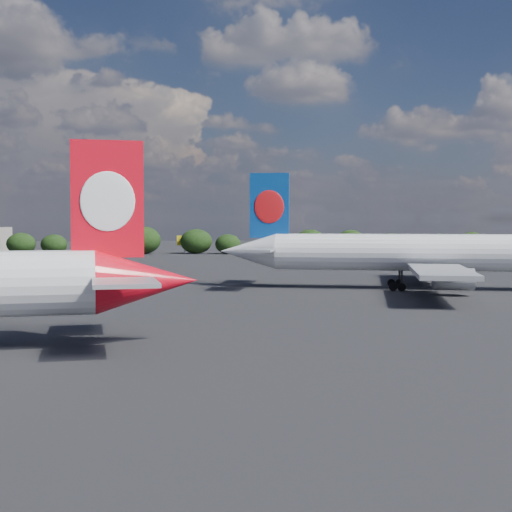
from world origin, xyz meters
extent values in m
plane|color=black|center=(0.00, 60.00, 0.00)|extent=(500.00, 500.00, 0.00)
cone|color=red|center=(7.71, 21.26, 5.42)|extent=(9.28, 6.47, 5.42)
cube|color=red|center=(4.48, 20.85, 12.36)|extent=(5.98, 1.29, 9.76)
ellipsoid|color=white|center=(4.52, 20.53, 12.16)|extent=(4.54, 0.79, 4.99)
ellipsoid|color=white|center=(4.44, 21.18, 12.16)|extent=(4.54, 0.79, 4.99)
cube|color=#97989E|center=(6.30, 15.07, 5.85)|extent=(5.66, 7.06, 0.33)
cube|color=#97989E|center=(4.81, 26.90, 5.85)|extent=(5.66, 7.06, 0.33)
cylinder|color=white|center=(46.07, 65.01, 5.61)|extent=(42.66, 16.22, 5.61)
cone|color=white|center=(21.11, 71.54, 5.61)|extent=(10.10, 7.70, 5.61)
cube|color=navy|center=(24.37, 70.69, 12.79)|extent=(6.11, 2.10, 10.10)
ellipsoid|color=red|center=(24.29, 70.37, 12.59)|extent=(4.61, 1.41, 5.16)
ellipsoid|color=red|center=(24.46, 71.02, 12.59)|extent=(4.61, 1.41, 5.16)
cube|color=#97989E|center=(21.72, 65.01, 6.06)|extent=(6.59, 7.79, 0.34)
cube|color=#97989E|center=(24.85, 76.94, 6.06)|extent=(6.59, 7.79, 0.34)
cube|color=#97989E|center=(44.55, 50.34, 3.81)|extent=(12.74, 23.55, 0.62)
cube|color=#97989E|center=(51.94, 78.55, 3.81)|extent=(12.74, 23.55, 0.62)
cylinder|color=#97989E|center=(48.14, 55.19, 2.36)|extent=(6.19, 4.35, 3.03)
cube|color=#97989E|center=(48.14, 55.19, 3.14)|extent=(2.47, 0.95, 1.35)
cylinder|color=#97989E|center=(52.69, 72.56, 2.36)|extent=(6.19, 4.35, 3.03)
cube|color=#97989E|center=(52.69, 72.56, 3.14)|extent=(2.47, 0.95, 1.35)
cylinder|color=black|center=(43.05, 62.32, 1.68)|extent=(0.38, 0.38, 2.80)
cylinder|color=black|center=(43.05, 62.32, 0.62)|extent=(1.32, 0.80, 1.23)
cylinder|color=black|center=(41.86, 62.64, 0.62)|extent=(1.32, 0.80, 1.23)
cylinder|color=black|center=(44.76, 68.83, 1.68)|extent=(0.38, 0.38, 2.80)
cylinder|color=black|center=(44.76, 68.83, 0.62)|extent=(1.32, 0.80, 1.23)
cylinder|color=black|center=(43.56, 69.15, 0.62)|extent=(1.32, 0.80, 1.23)
cube|color=#125E29|center=(-18.00, 176.00, 3.20)|extent=(6.00, 0.30, 2.60)
cylinder|color=#94979C|center=(-20.50, 176.00, 1.00)|extent=(0.20, 0.20, 2.00)
cylinder|color=#94979C|center=(-15.50, 176.00, 1.00)|extent=(0.20, 0.20, 2.00)
cube|color=yellow|center=(12.00, 182.00, 4.00)|extent=(5.00, 0.30, 3.00)
cylinder|color=#94979C|center=(12.00, 182.00, 1.25)|extent=(0.30, 0.30, 2.50)
ellipsoid|color=black|center=(-36.34, 177.18, 3.29)|extent=(8.56, 7.24, 6.58)
ellipsoid|color=black|center=(-27.03, 178.23, 3.03)|extent=(7.87, 6.66, 6.05)
ellipsoid|color=black|center=(-9.84, 180.06, 2.84)|extent=(7.38, 6.24, 5.67)
ellipsoid|color=black|center=(-0.78, 179.56, 4.21)|extent=(10.94, 9.26, 8.41)
ellipsoid|color=black|center=(15.43, 180.07, 3.77)|extent=(9.81, 8.30, 7.54)
ellipsoid|color=black|center=(25.03, 177.04, 3.01)|extent=(7.83, 6.62, 6.02)
ellipsoid|color=black|center=(42.94, 177.75, 2.95)|extent=(7.68, 6.50, 5.91)
ellipsoid|color=black|center=(51.21, 181.52, 3.69)|extent=(9.59, 8.11, 7.37)
ellipsoid|color=black|center=(64.77, 183.43, 3.59)|extent=(9.32, 7.89, 7.17)
ellipsoid|color=black|center=(77.65, 182.88, 3.07)|extent=(7.97, 6.75, 6.13)
ellipsoid|color=black|center=(92.69, 177.74, 3.00)|extent=(7.81, 6.61, 6.01)
ellipsoid|color=black|center=(104.88, 183.07, 3.25)|extent=(8.44, 7.14, 6.49)
camera|label=1|loc=(10.48, -39.62, 10.72)|focal=50.00mm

